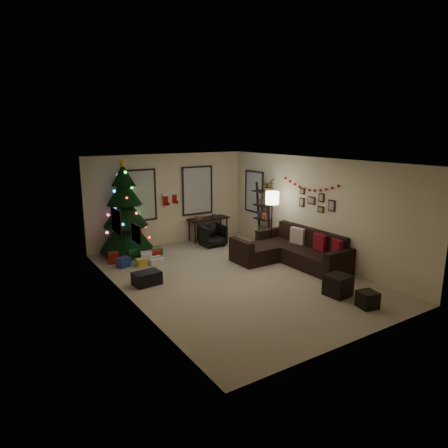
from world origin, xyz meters
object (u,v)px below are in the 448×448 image
Objects in this scene: christmas_tree at (125,214)px; bookshelf at (263,215)px; desk at (208,220)px; desk_chair at (212,235)px; sofa at (291,252)px.

bookshelf is (3.78, -1.26, -0.22)m from christmas_tree.
desk_chair is at bearing -110.61° from desk.
desk_chair is at bearing 153.15° from bookshelf.
sofa is (3.32, -3.03, -0.84)m from christmas_tree.
christmas_tree is at bearing 137.57° from sofa.
desk is at bearing 70.62° from desk_chair.
desk is 0.69× the size of bookshelf.
bookshelf reaches higher than desk.
christmas_tree is 1.45× the size of bookshelf.
sofa is 1.94m from bookshelf.
sofa is 3.20m from desk.
sofa is 1.47× the size of bookshelf.
christmas_tree is 4.57m from sofa.
desk is at bearing 129.72° from bookshelf.
sofa is 2.62m from desk_chair.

